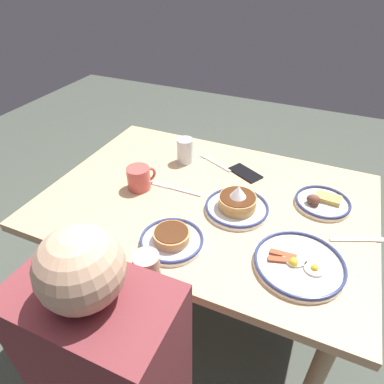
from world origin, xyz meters
name	(u,v)px	position (x,y,z in m)	size (l,w,h in m)	color
ground_plane	(204,312)	(0.00, 0.00, 0.00)	(6.00, 6.00, 0.00)	#444A40
dining_table	(207,215)	(0.00, 0.00, 0.65)	(1.24, 0.88, 0.74)	tan
plate_near_main	(237,205)	(-0.13, 0.03, 0.77)	(0.24, 0.24, 0.11)	white
plate_center_pancakes	(321,202)	(-0.41, -0.13, 0.76)	(0.21, 0.21, 0.05)	silver
plate_far_companion	(299,264)	(-0.39, 0.21, 0.75)	(0.28, 0.28, 0.04)	silver
plate_far_side	(172,239)	(0.02, 0.28, 0.76)	(0.21, 0.21, 0.05)	white
coffee_mug	(139,178)	(0.28, 0.05, 0.79)	(0.09, 0.12, 0.09)	#BF4C47
drinking_glass	(185,152)	(0.19, -0.21, 0.79)	(0.07, 0.07, 0.11)	silver
cell_phone	(245,173)	(-0.09, -0.23, 0.75)	(0.14, 0.07, 0.01)	black
fork_near	(215,163)	(0.06, -0.25, 0.74)	(0.18, 0.10, 0.01)	silver
fork_far	(358,240)	(-0.55, 0.02, 0.74)	(0.18, 0.09, 0.01)	silver
butter_knife	(175,188)	(0.14, 0.00, 0.74)	(0.23, 0.02, 0.01)	silver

